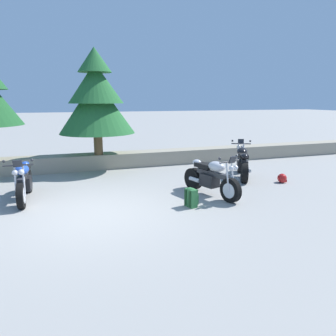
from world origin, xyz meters
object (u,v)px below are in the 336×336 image
rider_backpack (191,197)px  motorcycle_blue_near_left (24,181)px  pine_tree_mid_left (96,98)px  motorcycle_silver_centre (212,178)px  rider_helmet (282,178)px  motorcycle_black_far_right (242,163)px

rider_backpack → motorcycle_blue_near_left: bearing=154.1°
motorcycle_blue_near_left → pine_tree_mid_left: (2.23, 3.05, 2.09)m
pine_tree_mid_left → motorcycle_blue_near_left: bearing=-126.2°
motorcycle_silver_centre → pine_tree_mid_left: pine_tree_mid_left is taller
rider_helmet → motorcycle_silver_centre: bearing=-169.2°
motorcycle_blue_near_left → motorcycle_black_far_right: (6.58, 0.34, 0.00)m
pine_tree_mid_left → rider_backpack: bearing=-71.9°
rider_helmet → motorcycle_black_far_right: bearing=127.8°
rider_backpack → rider_helmet: size_ratio=1.68×
motorcycle_blue_near_left → motorcycle_black_far_right: bearing=2.9°
motorcycle_blue_near_left → rider_helmet: 7.42m
rider_helmet → pine_tree_mid_left: bearing=144.0°
motorcycle_silver_centre → rider_helmet: size_ratio=7.21×
motorcycle_blue_near_left → rider_helmet: motorcycle_blue_near_left is taller
motorcycle_blue_near_left → motorcycle_silver_centre: size_ratio=1.02×
motorcycle_black_far_right → rider_helmet: (0.80, -1.03, -0.35)m
motorcycle_blue_near_left → rider_helmet: bearing=-5.4°
motorcycle_blue_near_left → rider_backpack: 4.27m
pine_tree_mid_left → motorcycle_silver_centre: bearing=-59.9°
motorcycle_black_far_right → motorcycle_silver_centre: bearing=-140.7°
motorcycle_blue_near_left → pine_tree_mid_left: size_ratio=0.55×
rider_helmet → pine_tree_mid_left: size_ratio=0.07×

